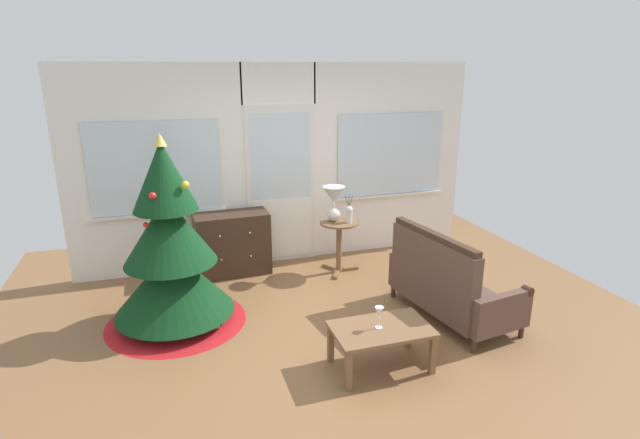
% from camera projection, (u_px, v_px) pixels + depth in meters
% --- Properties ---
extents(ground_plane, '(6.76, 6.76, 0.00)m').
position_uv_depth(ground_plane, '(332.00, 333.00, 4.91)').
color(ground_plane, brown).
extents(back_wall_with_door, '(5.20, 0.14, 2.55)m').
position_uv_depth(back_wall_with_door, '(280.00, 165.00, 6.42)').
color(back_wall_with_door, white).
rests_on(back_wall_with_door, ground).
extents(christmas_tree, '(1.41, 1.41, 1.92)m').
position_uv_depth(christmas_tree, '(171.00, 257.00, 4.92)').
color(christmas_tree, '#4C331E').
rests_on(christmas_tree, ground).
extents(dresser_cabinet, '(0.91, 0.47, 0.78)m').
position_uv_depth(dresser_cabinet, '(232.00, 244.00, 6.22)').
color(dresser_cabinet, '#3D281C').
rests_on(dresser_cabinet, ground).
extents(settee_sofa, '(0.90, 1.49, 0.96)m').
position_uv_depth(settee_sofa, '(446.00, 284.00, 5.10)').
color(settee_sofa, '#3D281C').
rests_on(settee_sofa, ground).
extents(side_table, '(0.50, 0.48, 0.66)m').
position_uv_depth(side_table, '(339.00, 236.00, 6.23)').
color(side_table, brown).
rests_on(side_table, ground).
extents(table_lamp, '(0.28, 0.28, 0.44)m').
position_uv_depth(table_lamp, '(334.00, 199.00, 6.11)').
color(table_lamp, silver).
rests_on(table_lamp, side_table).
extents(flower_vase, '(0.11, 0.10, 0.35)m').
position_uv_depth(flower_vase, '(349.00, 213.00, 6.11)').
color(flower_vase, beige).
rests_on(flower_vase, side_table).
extents(coffee_table, '(0.84, 0.52, 0.38)m').
position_uv_depth(coffee_table, '(381.00, 333.00, 4.26)').
color(coffee_table, brown).
rests_on(coffee_table, ground).
extents(wine_glass, '(0.08, 0.08, 0.20)m').
position_uv_depth(wine_glass, '(379.00, 313.00, 4.20)').
color(wine_glass, silver).
rests_on(wine_glass, coffee_table).
extents(gift_box, '(0.16, 0.15, 0.16)m').
position_uv_depth(gift_box, '(211.00, 321.00, 4.97)').
color(gift_box, '#D8C64C').
rests_on(gift_box, ground).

